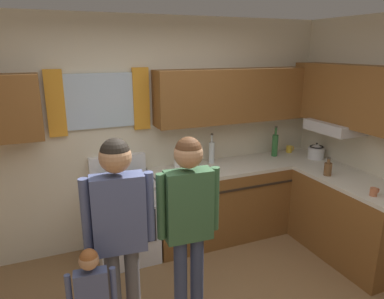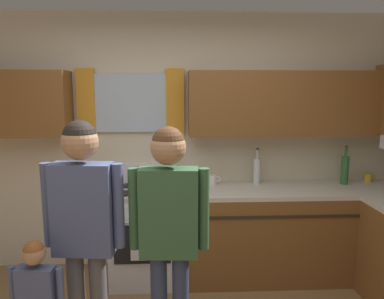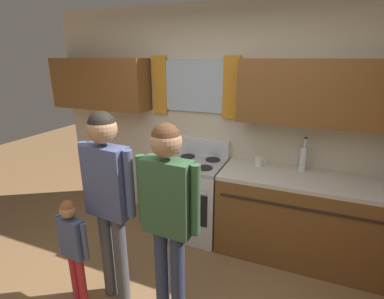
{
  "view_description": "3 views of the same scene",
  "coord_description": "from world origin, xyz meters",
  "px_view_note": "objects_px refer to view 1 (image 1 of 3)",
  "views": [
    {
      "loc": [
        -0.96,
        -1.97,
        2.24
      ],
      "look_at": [
        0.26,
        0.95,
        1.34
      ],
      "focal_mm": 32.94,
      "sensor_mm": 36.0,
      "label": 1
    },
    {
      "loc": [
        0.02,
        -1.87,
        1.85
      ],
      "look_at": [
        0.14,
        0.9,
        1.39
      ],
      "focal_mm": 34.26,
      "sensor_mm": 36.0,
      "label": 2
    },
    {
      "loc": [
        0.84,
        -1.32,
        2.04
      ],
      "look_at": [
        0.03,
        0.65,
        1.35
      ],
      "focal_mm": 27.06,
      "sensor_mm": 36.0,
      "label": 3
    }
  ],
  "objects_px": {
    "bottle_squat_brown": "(328,169)",
    "cup_terracotta": "(374,192)",
    "stove_oven": "(125,217)",
    "bottle_tall_clear": "(212,152)",
    "mug_mustard_yellow": "(289,149)",
    "stovetop_kettle": "(316,151)",
    "adult_holding_child": "(119,221)",
    "mug_ceramic_white": "(177,164)",
    "bottle_wine_green": "(275,145)",
    "adult_in_plaid": "(189,212)",
    "small_child": "(92,297)"
  },
  "relations": [
    {
      "from": "bottle_squat_brown",
      "to": "small_child",
      "type": "relative_size",
      "value": 0.21
    },
    {
      "from": "stovetop_kettle",
      "to": "adult_holding_child",
      "type": "distance_m",
      "value": 2.89
    },
    {
      "from": "mug_mustard_yellow",
      "to": "mug_ceramic_white",
      "type": "xyz_separation_m",
      "value": [
        -1.62,
        -0.02,
        0.0
      ]
    },
    {
      "from": "bottle_squat_brown",
      "to": "mug_mustard_yellow",
      "type": "relative_size",
      "value": 1.71
    },
    {
      "from": "bottle_wine_green",
      "to": "stovetop_kettle",
      "type": "relative_size",
      "value": 1.44
    },
    {
      "from": "stove_oven",
      "to": "small_child",
      "type": "distance_m",
      "value": 1.49
    },
    {
      "from": "stove_oven",
      "to": "bottle_squat_brown",
      "type": "distance_m",
      "value": 2.29
    },
    {
      "from": "stove_oven",
      "to": "mug_mustard_yellow",
      "type": "distance_m",
      "value": 2.35
    },
    {
      "from": "bottle_tall_clear",
      "to": "mug_mustard_yellow",
      "type": "distance_m",
      "value": 1.17
    },
    {
      "from": "mug_ceramic_white",
      "to": "adult_holding_child",
      "type": "height_order",
      "value": "adult_holding_child"
    },
    {
      "from": "bottle_squat_brown",
      "to": "small_child",
      "type": "height_order",
      "value": "bottle_squat_brown"
    },
    {
      "from": "mug_ceramic_white",
      "to": "bottle_squat_brown",
      "type": "bearing_deg",
      "value": -31.53
    },
    {
      "from": "bottle_squat_brown",
      "to": "adult_in_plaid",
      "type": "distance_m",
      "value": 1.92
    },
    {
      "from": "stove_oven",
      "to": "cup_terracotta",
      "type": "height_order",
      "value": "stove_oven"
    },
    {
      "from": "bottle_wine_green",
      "to": "bottle_tall_clear",
      "type": "bearing_deg",
      "value": 176.79
    },
    {
      "from": "cup_terracotta",
      "to": "stovetop_kettle",
      "type": "relative_size",
      "value": 0.4
    },
    {
      "from": "mug_ceramic_white",
      "to": "small_child",
      "type": "distance_m",
      "value": 1.99
    },
    {
      "from": "bottle_tall_clear",
      "to": "mug_ceramic_white",
      "type": "distance_m",
      "value": 0.46
    },
    {
      "from": "stove_oven",
      "to": "mug_mustard_yellow",
      "type": "height_order",
      "value": "stove_oven"
    },
    {
      "from": "stove_oven",
      "to": "cup_terracotta",
      "type": "relative_size",
      "value": 10.11
    },
    {
      "from": "bottle_tall_clear",
      "to": "small_child",
      "type": "bearing_deg",
      "value": -136.55
    },
    {
      "from": "bottle_wine_green",
      "to": "adult_holding_child",
      "type": "relative_size",
      "value": 0.24
    },
    {
      "from": "stovetop_kettle",
      "to": "bottle_squat_brown",
      "type": "bearing_deg",
      "value": -120.16
    },
    {
      "from": "small_child",
      "to": "bottle_tall_clear",
      "type": "bearing_deg",
      "value": 43.45
    },
    {
      "from": "mug_ceramic_white",
      "to": "small_child",
      "type": "height_order",
      "value": "mug_ceramic_white"
    },
    {
      "from": "stove_oven",
      "to": "adult_in_plaid",
      "type": "relative_size",
      "value": 0.68
    },
    {
      "from": "bottle_wine_green",
      "to": "mug_mustard_yellow",
      "type": "xyz_separation_m",
      "value": [
        0.28,
        0.06,
        -0.11
      ]
    },
    {
      "from": "bottle_tall_clear",
      "to": "adult_in_plaid",
      "type": "relative_size",
      "value": 0.23
    },
    {
      "from": "mug_ceramic_white",
      "to": "adult_holding_child",
      "type": "distance_m",
      "value": 1.67
    },
    {
      "from": "stovetop_kettle",
      "to": "mug_ceramic_white",
      "type": "bearing_deg",
      "value": 169.12
    },
    {
      "from": "bottle_squat_brown",
      "to": "stovetop_kettle",
      "type": "xyz_separation_m",
      "value": [
        0.32,
        0.54,
        0.02
      ]
    },
    {
      "from": "stove_oven",
      "to": "mug_mustard_yellow",
      "type": "relative_size",
      "value": 9.15
    },
    {
      "from": "bottle_wine_green",
      "to": "bottle_squat_brown",
      "type": "distance_m",
      "value": 0.85
    },
    {
      "from": "stove_oven",
      "to": "bottle_tall_clear",
      "type": "relative_size",
      "value": 3.0
    },
    {
      "from": "mug_ceramic_white",
      "to": "bottle_wine_green",
      "type": "bearing_deg",
      "value": -1.81
    },
    {
      "from": "bottle_squat_brown",
      "to": "cup_terracotta",
      "type": "distance_m",
      "value": 0.61
    },
    {
      "from": "bottle_squat_brown",
      "to": "bottle_tall_clear",
      "type": "bearing_deg",
      "value": 138.08
    },
    {
      "from": "stove_oven",
      "to": "bottle_tall_clear",
      "type": "xyz_separation_m",
      "value": [
        1.13,
        0.17,
        0.57
      ]
    },
    {
      "from": "small_child",
      "to": "adult_in_plaid",
      "type": "bearing_deg",
      "value": 12.68
    },
    {
      "from": "stove_oven",
      "to": "bottle_wine_green",
      "type": "distance_m",
      "value": 2.1
    },
    {
      "from": "mug_mustard_yellow",
      "to": "stovetop_kettle",
      "type": "distance_m",
      "value": 0.38
    },
    {
      "from": "stove_oven",
      "to": "mug_ceramic_white",
      "type": "height_order",
      "value": "stove_oven"
    },
    {
      "from": "mug_mustard_yellow",
      "to": "adult_in_plaid",
      "type": "xyz_separation_m",
      "value": [
        -2.03,
        -1.39,
        0.08
      ]
    },
    {
      "from": "bottle_wine_green",
      "to": "adult_in_plaid",
      "type": "distance_m",
      "value": 2.2
    },
    {
      "from": "bottle_squat_brown",
      "to": "adult_holding_child",
      "type": "height_order",
      "value": "adult_holding_child"
    },
    {
      "from": "adult_holding_child",
      "to": "bottle_wine_green",
      "type": "bearing_deg",
      "value": 30.04
    },
    {
      "from": "stovetop_kettle",
      "to": "small_child",
      "type": "xyz_separation_m",
      "value": [
        -2.95,
        -1.21,
        -0.38
      ]
    },
    {
      "from": "bottle_wine_green",
      "to": "mug_mustard_yellow",
      "type": "distance_m",
      "value": 0.31
    },
    {
      "from": "bottle_squat_brown",
      "to": "adult_in_plaid",
      "type": "relative_size",
      "value": 0.13
    },
    {
      "from": "cup_terracotta",
      "to": "adult_in_plaid",
      "type": "height_order",
      "value": "adult_in_plaid"
    }
  ]
}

